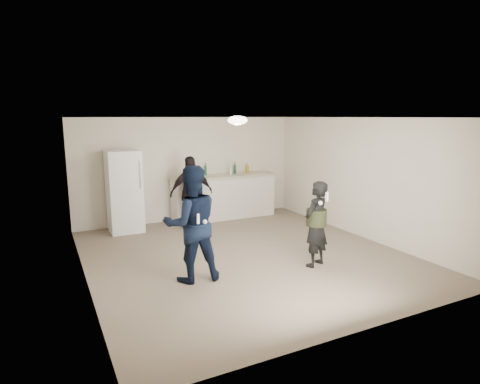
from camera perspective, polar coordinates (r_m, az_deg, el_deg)
name	(u,v)px	position (r m, az deg, el deg)	size (l,w,h in m)	color
floor	(245,255)	(7.50, 0.69, -8.92)	(6.00, 6.00, 0.00)	#6B5B4C
ceiling	(245,117)	(7.06, 0.74, 10.55)	(6.00, 6.00, 0.00)	silver
wall_back	(189,169)	(9.91, -7.29, 3.26)	(6.00, 6.00, 0.00)	beige
wall_front	(366,230)	(4.78, 17.54, -5.20)	(6.00, 6.00, 0.00)	beige
wall_left	(81,203)	(6.42, -21.66, -1.47)	(6.00, 6.00, 0.00)	beige
wall_right	(362,178)	(8.77, 16.90, 1.92)	(6.00, 6.00, 0.00)	beige
counter	(224,198)	(10.01, -2.28, -0.79)	(2.60, 0.56, 1.05)	beige
counter_top	(224,176)	(9.92, -2.31, 2.30)	(2.68, 0.64, 0.04)	#B9A58F
fridge	(124,191)	(9.16, -16.14, 0.10)	(0.70, 0.70, 1.80)	white
fridge_handle	(140,175)	(8.79, -14.03, 2.42)	(0.02, 0.02, 0.60)	silver
ceiling_dome	(238,120)	(7.33, -0.36, 10.17)	(0.36, 0.36, 0.16)	white
shaker	(189,175)	(9.44, -7.30, 2.43)	(0.08, 0.08, 0.17)	silver
man	(192,224)	(6.19, -6.90, -4.52)	(0.88, 0.68, 1.81)	#0E1C3C
woman	(316,224)	(6.89, 10.77, -4.50)	(0.54, 0.35, 1.47)	black
camo_shorts	(316,217)	(6.86, 10.81, -3.56)	(0.34, 0.34, 0.28)	#2A3719
spectator	(191,193)	(9.05, -6.92, -0.13)	(0.97, 0.40, 1.66)	black
remote_man	(198,219)	(5.90, -6.01, -3.78)	(0.04, 0.04, 0.15)	silver
nunchuk_man	(205,222)	(5.98, -5.02, -4.24)	(0.07, 0.07, 0.07)	silver
remote_woman	(327,197)	(6.59, 12.25, -0.65)	(0.04, 0.04, 0.15)	white
nunchuk_woman	(320,203)	(6.57, 11.37, -1.54)	(0.07, 0.07, 0.07)	silver
bottle_cluster	(222,171)	(9.94, -2.51, 3.07)	(1.53, 0.31, 0.25)	#A07B17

